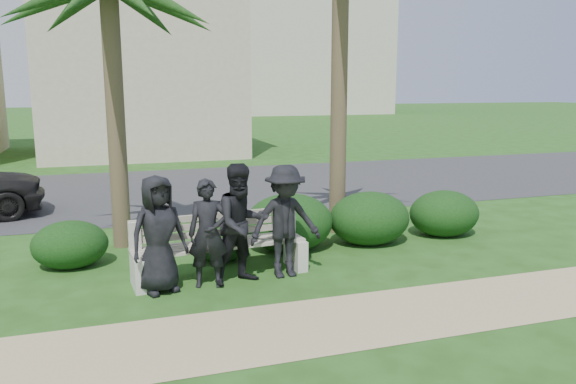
% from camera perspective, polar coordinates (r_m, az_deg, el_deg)
% --- Properties ---
extents(ground, '(160.00, 160.00, 0.00)m').
position_cam_1_polar(ground, '(8.73, 0.32, -8.56)').
color(ground, '#244714').
rests_on(ground, ground).
extents(footpath, '(30.00, 1.60, 0.01)m').
position_cam_1_polar(footpath, '(7.16, 4.99, -13.04)').
color(footpath, tan).
rests_on(footpath, ground).
extents(asphalt_street, '(160.00, 8.00, 0.01)m').
position_cam_1_polar(asphalt_street, '(16.29, -8.60, 0.37)').
color(asphalt_street, '#2D2D30').
rests_on(asphalt_street, ground).
extents(stucco_bldg_right, '(8.40, 8.40, 7.30)m').
position_cam_1_polar(stucco_bldg_right, '(25.88, -14.87, 12.05)').
color(stucco_bldg_right, '#BEB18E').
rests_on(stucco_bldg_right, ground).
extents(park_bench, '(2.69, 0.82, 0.93)m').
position_cam_1_polar(park_bench, '(8.67, -6.87, -5.88)').
color(park_bench, '#A59D8A').
rests_on(park_bench, ground).
extents(man_a, '(0.95, 0.77, 1.68)m').
position_cam_1_polar(man_a, '(8.08, -13.05, -4.21)').
color(man_a, black).
rests_on(man_a, ground).
extents(man_b, '(0.65, 0.49, 1.58)m').
position_cam_1_polar(man_b, '(8.18, -8.11, -4.19)').
color(man_b, black).
rests_on(man_b, ground).
extents(man_c, '(1.01, 0.88, 1.79)m').
position_cam_1_polar(man_c, '(8.26, -4.71, -3.25)').
color(man_c, black).
rests_on(man_c, ground).
extents(man_d, '(1.15, 0.70, 1.73)m').
position_cam_1_polar(man_d, '(8.51, -0.29, -3.00)').
color(man_d, black).
rests_on(man_d, ground).
extents(hedge_a, '(1.20, 0.99, 0.78)m').
position_cam_1_polar(hedge_a, '(9.74, -21.28, -4.87)').
color(hedge_a, black).
rests_on(hedge_a, ground).
extents(hedge_c, '(0.92, 0.76, 0.60)m').
position_cam_1_polar(hedge_c, '(9.50, -6.82, -5.15)').
color(hedge_c, black).
rests_on(hedge_c, ground).
extents(hedge_d, '(1.60, 1.32, 1.04)m').
position_cam_1_polar(hedge_d, '(10.01, 0.12, -2.94)').
color(hedge_d, black).
rests_on(hedge_d, ground).
extents(hedge_e, '(1.53, 1.26, 1.00)m').
position_cam_1_polar(hedge_e, '(10.53, 8.27, -2.50)').
color(hedge_e, black).
rests_on(hedge_e, ground).
extents(hedge_f, '(1.40, 1.15, 0.91)m').
position_cam_1_polar(hedge_f, '(11.41, 15.59, -1.98)').
color(hedge_f, black).
rests_on(hedge_f, ground).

